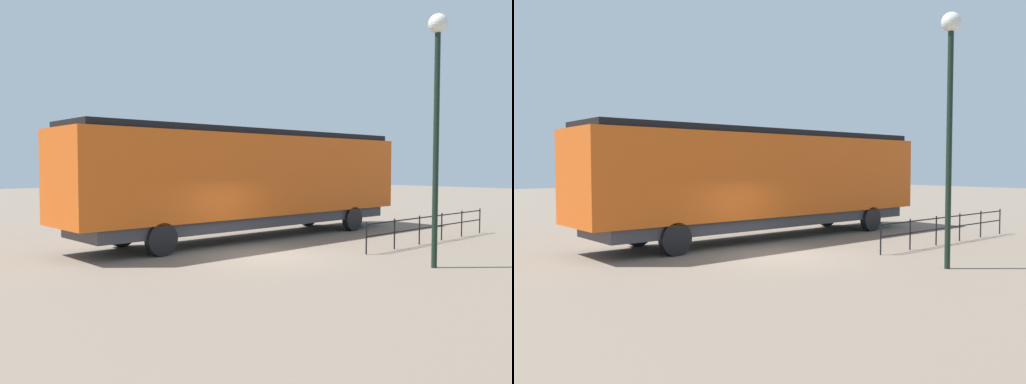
{
  "view_description": "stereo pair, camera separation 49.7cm",
  "coord_description": "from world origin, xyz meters",
  "views": [
    {
      "loc": [
        12.48,
        -11.69,
        2.94
      ],
      "look_at": [
        -0.63,
        0.24,
        2.07
      ],
      "focal_mm": 36.99,
      "sensor_mm": 36.0,
      "label": 1
    },
    {
      "loc": [
        12.8,
        -11.32,
        2.94
      ],
      "look_at": [
        -0.63,
        0.24,
        2.07
      ],
      "focal_mm": 36.99,
      "sensor_mm": 36.0,
      "label": 2
    }
  ],
  "objects": [
    {
      "name": "ground_plane",
      "position": [
        0.0,
        0.0,
        0.0
      ],
      "size": [
        120.0,
        120.0,
        0.0
      ],
      "primitive_type": "plane",
      "color": "#756656"
    },
    {
      "name": "locomotive",
      "position": [
        -3.6,
        3.16,
        2.44
      ],
      "size": [
        3.02,
        15.8,
        4.39
      ],
      "color": "#D15114",
      "rests_on": "ground_plane"
    },
    {
      "name": "lamp_post",
      "position": [
        4.75,
        2.32,
        5.14
      ],
      "size": [
        0.55,
        0.55,
        7.26
      ],
      "color": "black",
      "rests_on": "ground_plane"
    },
    {
      "name": "platform_fence",
      "position": [
        2.06,
        6.92,
        0.7
      ],
      "size": [
        0.05,
        8.37,
        1.09
      ],
      "color": "black",
      "rests_on": "ground_plane"
    }
  ]
}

